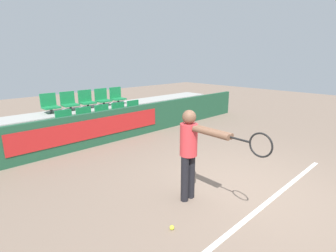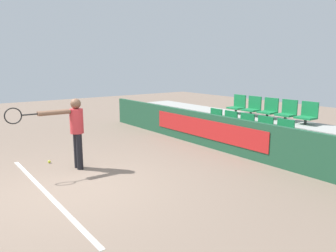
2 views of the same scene
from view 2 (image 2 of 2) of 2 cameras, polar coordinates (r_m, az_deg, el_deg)
The scene contains 17 objects.
ground_plane at distance 6.45m, azimuth -16.47°, elevation -10.15°, with size 30.00×30.00×0.00m, color #7A6656.
court_baseline at distance 6.32m, azimuth -20.48°, elevation -10.80°, with size 4.56×0.08×0.01m.
barrier_wall at distance 8.58m, azimuth 9.95°, elevation -1.44°, with size 11.15×0.14×0.92m.
bleacher_tier_front at distance 9.06m, azimuth 12.58°, elevation -2.71°, with size 10.75×1.03×0.36m.
bleacher_tier_middle at distance 9.81m, azimuth 16.55°, elevation -0.80°, with size 10.75×1.03×0.72m.
stadium_chair_0 at distance 9.85m, azimuth 7.97°, elevation 1.12°, with size 0.46×0.39×0.58m.
stadium_chair_1 at distance 9.44m, azimuth 10.48°, elevation 0.63°, with size 0.46×0.39×0.58m.
stadium_chair_2 at distance 9.06m, azimuth 13.21°, elevation 0.09°, with size 0.46×0.39×0.58m.
stadium_chair_3 at distance 8.71m, azimuth 16.16°, elevation -0.49°, with size 0.46×0.39×0.58m.
stadium_chair_4 at distance 8.37m, azimuth 19.36°, elevation -1.11°, with size 0.46×0.39×0.58m.
stadium_chair_5 at distance 10.54m, azimuth 12.01°, elevation 3.59°, with size 0.46×0.39×0.58m.
stadium_chair_6 at distance 10.16m, azimuth 14.51°, elevation 3.22°, with size 0.46×0.39×0.58m.
stadium_chair_7 at distance 9.81m, azimuth 17.18°, elevation 2.82°, with size 0.46×0.39×0.58m.
stadium_chair_8 at distance 9.48m, azimuth 20.05°, elevation 2.38°, with size 0.46×0.39×0.58m.
stadium_chair_9 at distance 9.18m, azimuth 23.11°, elevation 1.90°, with size 0.46×0.39×0.58m.
tennis_player at distance 7.25m, azimuth -16.24°, elevation -0.12°, with size 0.29×1.53×1.54m.
tennis_ball at distance 8.07m, azimuth -19.97°, elevation -5.85°, with size 0.07×0.07×0.07m.
Camera 2 is at (5.70, -2.02, 2.26)m, focal length 35.00 mm.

